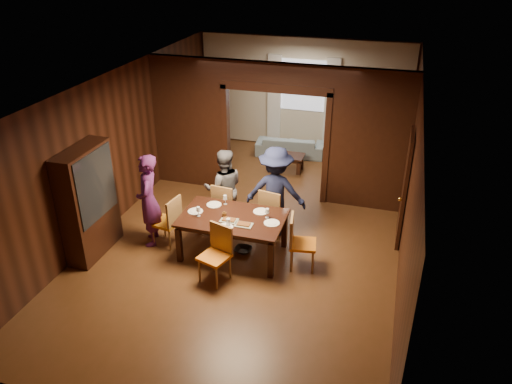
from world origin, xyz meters
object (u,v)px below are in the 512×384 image
(sofa, at_px, (290,146))
(hutch, at_px, (89,202))
(dining_table, at_px, (233,235))
(chair_left, at_px, (166,221))
(person_navy, at_px, (276,191))
(chair_far_r, at_px, (274,211))
(person_grey, at_px, (224,188))
(coffee_table, at_px, (287,162))
(person_purple, at_px, (149,200))
(chair_near, at_px, (214,255))
(chair_right, at_px, (303,242))
(chair_far_l, at_px, (227,205))

(sofa, bearing_deg, hutch, 60.59)
(dining_table, xyz_separation_m, chair_left, (-1.28, -0.03, 0.10))
(person_navy, xyz_separation_m, chair_far_r, (-0.02, -0.04, -0.39))
(dining_table, bearing_deg, chair_left, -178.70)
(person_grey, distance_m, sofa, 3.87)
(person_grey, xyz_separation_m, dining_table, (0.49, -0.93, -0.41))
(person_grey, height_order, chair_left, person_grey)
(sofa, bearing_deg, person_grey, 77.81)
(person_navy, xyz_separation_m, dining_table, (-0.53, -0.93, -0.50))
(hutch, bearing_deg, chair_left, 27.46)
(coffee_table, xyz_separation_m, hutch, (-2.51, -4.40, 0.80))
(person_purple, distance_m, chair_near, 1.75)
(chair_right, distance_m, chair_far_l, 1.89)
(person_grey, relative_size, coffee_table, 1.98)
(chair_left, bearing_deg, chair_near, 66.48)
(person_grey, distance_m, hutch, 2.48)
(person_grey, bearing_deg, chair_far_r, 152.78)
(person_navy, xyz_separation_m, coffee_table, (-0.43, 2.85, -0.68))
(chair_right, bearing_deg, sofa, 6.23)
(dining_table, relative_size, hutch, 0.90)
(sofa, height_order, chair_far_l, chair_far_l)
(sofa, relative_size, chair_near, 1.79)
(dining_table, distance_m, chair_far_r, 1.03)
(chair_left, xyz_separation_m, chair_near, (1.24, -0.79, 0.00))
(person_purple, height_order, chair_far_l, person_purple)
(sofa, bearing_deg, person_navy, 93.16)
(coffee_table, bearing_deg, dining_table, -91.50)
(sofa, relative_size, chair_far_l, 1.79)
(person_navy, height_order, sofa, person_navy)
(sofa, height_order, chair_left, chair_left)
(dining_table, relative_size, chair_left, 1.86)
(chair_left, bearing_deg, coffee_table, 169.16)
(person_grey, xyz_separation_m, chair_far_l, (0.08, -0.09, -0.31))
(person_navy, bearing_deg, chair_far_l, 1.39)
(person_grey, distance_m, dining_table, 1.13)
(chair_far_r, bearing_deg, person_grey, 7.70)
(chair_right, height_order, chair_far_l, same)
(chair_right, bearing_deg, chair_far_l, 53.25)
(chair_far_l, distance_m, hutch, 2.53)
(coffee_table, bearing_deg, person_purple, -113.56)
(person_navy, distance_m, chair_far_r, 0.39)
(chair_left, bearing_deg, chair_right, 98.92)
(person_grey, distance_m, chair_far_r, 1.05)
(chair_near, bearing_deg, person_purple, 171.35)
(chair_right, xyz_separation_m, chair_near, (-1.31, -0.78, 0.00))
(person_purple, xyz_separation_m, chair_near, (1.53, -0.76, -0.39))
(chair_right, bearing_deg, chair_far_r, 30.15)
(person_navy, height_order, chair_far_r, person_navy)
(person_navy, distance_m, chair_near, 1.88)
(coffee_table, height_order, chair_far_r, chair_far_r)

